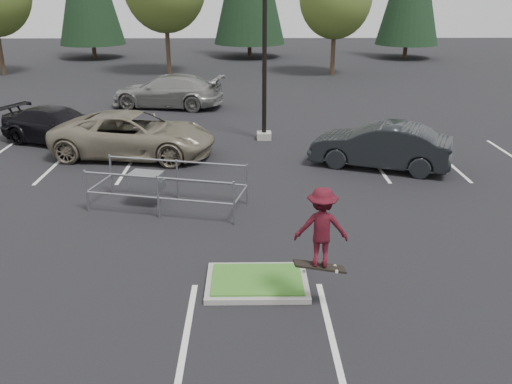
{
  "coord_description": "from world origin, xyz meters",
  "views": [
    {
      "loc": [
        -0.18,
        -10.28,
        6.08
      ],
      "look_at": [
        -0.0,
        1.5,
        1.59
      ],
      "focal_mm": 38.0,
      "sensor_mm": 36.0,
      "label": 1
    }
  ],
  "objects_px": {
    "skateboarder": "(322,228)",
    "car_l_black": "(57,126)",
    "light_pole": "(265,27)",
    "car_l_tan": "(134,135)",
    "car_far_silver": "(169,91)",
    "car_r_charc": "(380,146)",
    "cart_corral": "(152,181)"
  },
  "relations": [
    {
      "from": "skateboarder",
      "to": "car_l_black",
      "type": "xyz_separation_m",
      "value": [
        -9.2,
        12.5,
        -1.08
      ]
    },
    {
      "from": "light_pole",
      "to": "car_l_tan",
      "type": "xyz_separation_m",
      "value": [
        -5.0,
        -2.37,
        -3.72
      ]
    },
    {
      "from": "light_pole",
      "to": "skateboarder",
      "type": "distance_m",
      "value": 13.31
    },
    {
      "from": "light_pole",
      "to": "car_far_silver",
      "type": "distance_m",
      "value": 9.01
    },
    {
      "from": "car_l_tan",
      "to": "car_r_charc",
      "type": "bearing_deg",
      "value": -91.32
    },
    {
      "from": "car_l_tan",
      "to": "light_pole",
      "type": "bearing_deg",
      "value": -56.43
    },
    {
      "from": "car_l_black",
      "to": "cart_corral",
      "type": "bearing_deg",
      "value": -120.81
    },
    {
      "from": "light_pole",
      "to": "car_l_black",
      "type": "bearing_deg",
      "value": -176.63
    },
    {
      "from": "car_r_charc",
      "to": "light_pole",
      "type": "bearing_deg",
      "value": -112.75
    },
    {
      "from": "cart_corral",
      "to": "skateboarder",
      "type": "bearing_deg",
      "value": -39.54
    },
    {
      "from": "cart_corral",
      "to": "skateboarder",
      "type": "xyz_separation_m",
      "value": [
        4.18,
        -5.54,
        1.03
      ]
    },
    {
      "from": "light_pole",
      "to": "car_l_black",
      "type": "distance_m",
      "value": 9.33
    },
    {
      "from": "cart_corral",
      "to": "skateboarder",
      "type": "height_order",
      "value": "skateboarder"
    },
    {
      "from": "car_l_black",
      "to": "car_far_silver",
      "type": "distance_m",
      "value": 7.96
    },
    {
      "from": "light_pole",
      "to": "cart_corral",
      "type": "relative_size",
      "value": 2.18
    },
    {
      "from": "light_pole",
      "to": "car_l_tan",
      "type": "relative_size",
      "value": 1.67
    },
    {
      "from": "car_l_black",
      "to": "skateboarder",
      "type": "bearing_deg",
      "value": -120.24
    },
    {
      "from": "car_r_charc",
      "to": "car_far_silver",
      "type": "bearing_deg",
      "value": -118.29
    },
    {
      "from": "skateboarder",
      "to": "car_far_silver",
      "type": "distance_m",
      "value": 20.4
    },
    {
      "from": "car_r_charc",
      "to": "car_l_tan",
      "type": "bearing_deg",
      "value": -78.15
    },
    {
      "from": "skateboarder",
      "to": "car_l_tan",
      "type": "bearing_deg",
      "value": -59.03
    },
    {
      "from": "skateboarder",
      "to": "cart_corral",
      "type": "bearing_deg",
      "value": -50.17
    },
    {
      "from": "light_pole",
      "to": "car_l_black",
      "type": "xyz_separation_m",
      "value": [
        -8.5,
        -0.5,
        -3.82
      ]
    },
    {
      "from": "car_far_silver",
      "to": "car_l_tan",
      "type": "bearing_deg",
      "value": 10.61
    },
    {
      "from": "car_far_silver",
      "to": "car_r_charc",
      "type": "bearing_deg",
      "value": 51.63
    },
    {
      "from": "cart_corral",
      "to": "car_far_silver",
      "type": "relative_size",
      "value": 0.79
    },
    {
      "from": "car_l_tan",
      "to": "car_far_silver",
      "type": "bearing_deg",
      "value": 7.52
    },
    {
      "from": "car_l_tan",
      "to": "car_l_black",
      "type": "xyz_separation_m",
      "value": [
        -3.5,
        1.87,
        -0.11
      ]
    },
    {
      "from": "car_l_black",
      "to": "car_far_silver",
      "type": "relative_size",
      "value": 0.86
    },
    {
      "from": "cart_corral",
      "to": "car_far_silver",
      "type": "distance_m",
      "value": 14.12
    },
    {
      "from": "light_pole",
      "to": "car_far_silver",
      "type": "bearing_deg",
      "value": 126.57
    },
    {
      "from": "car_l_tan",
      "to": "car_r_charc",
      "type": "height_order",
      "value": "car_l_tan"
    }
  ]
}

